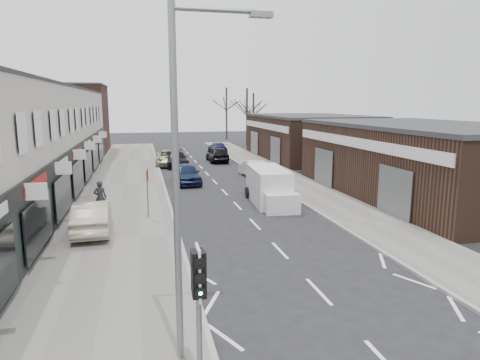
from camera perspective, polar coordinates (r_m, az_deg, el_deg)
ground at (r=12.91m, az=14.13°, el=-17.86°), size 160.00×160.00×0.00m
pavement_left at (r=32.64m, az=-15.15°, el=-0.62°), size 5.50×64.00×0.12m
pavement_right at (r=34.46m, az=6.08°, el=0.25°), size 3.50×64.00×0.12m
shop_terrace_left at (r=30.75m, az=-28.32°, el=4.43°), size 8.00×41.00×7.10m
brick_block_far at (r=55.69m, az=-21.55°, el=7.47°), size 8.00×10.00×8.00m
right_unit_near at (r=30.22m, az=23.47°, el=2.25°), size 10.00×18.00×4.50m
right_unit_far at (r=47.71m, az=9.12°, el=5.60°), size 10.00×16.00×4.50m
tree_far_a at (r=60.12m, az=0.92°, el=4.51°), size 3.60×3.60×8.00m
tree_far_b at (r=66.52m, az=1.78°, el=5.06°), size 3.60×3.60×7.50m
tree_far_c at (r=71.68m, az=-1.78°, el=5.44°), size 3.60×3.60×8.50m
traffic_light at (r=8.87m, az=-5.56°, el=-13.75°), size 0.28×0.60×3.10m
street_lamp at (r=9.41m, az=-7.52°, el=1.62°), size 2.23×0.22×8.00m
warning_sign at (r=22.39m, az=-12.19°, el=0.21°), size 0.12×0.80×2.70m
white_van at (r=25.81m, az=3.92°, el=-0.95°), size 2.25×5.61×2.14m
sedan_on_pavement at (r=20.88m, az=-19.11°, el=-4.62°), size 1.75×4.55×1.48m
pedestrian at (r=24.05m, az=-18.14°, el=-2.24°), size 0.67×0.45×1.81m
parked_car_left_a at (r=32.44m, az=-7.17°, el=0.87°), size 2.08×4.61×1.54m
parked_car_left_b at (r=41.23m, az=-8.45°, el=2.77°), size 2.07×4.99×1.44m
parked_car_left_c at (r=42.31m, az=-9.52°, el=2.94°), size 2.68×5.39×1.47m
parked_car_right_a at (r=35.15m, az=1.82°, el=1.54°), size 1.75×4.28×1.38m
parked_car_right_b at (r=44.26m, az=-3.03°, el=3.47°), size 1.89×4.66×1.59m
parked_car_right_c at (r=51.58m, az=-3.00°, el=4.29°), size 1.91×4.63×1.34m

